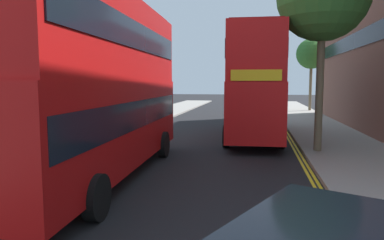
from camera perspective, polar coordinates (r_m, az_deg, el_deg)
name	(u,v)px	position (r m, az deg, el deg)	size (l,w,h in m)	color
sidewalk_right	(348,150)	(16.98, 23.67, -4.45)	(4.00, 80.00, 0.14)	gray
sidewalk_left	(72,141)	(18.83, -18.60, -3.27)	(4.00, 80.00, 0.14)	gray
kerb_line_outer	(304,160)	(14.68, 17.43, -6.06)	(0.10, 56.00, 0.01)	yellow
kerb_line_inner	(299,159)	(14.66, 16.81, -6.05)	(0.10, 56.00, 0.01)	yellow
double_decker_bus_away	(99,82)	(11.38, -14.60, 5.95)	(3.10, 10.89, 5.64)	#B20F0F
double_decker_bus_oncoming	(253,82)	(19.78, 9.68, 6.01)	(3.07, 10.88, 5.64)	red
street_tree_near	(312,54)	(38.91, 18.57, 9.96)	(3.08, 3.08, 7.33)	#6B6047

